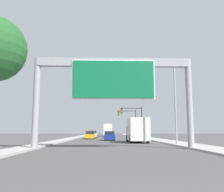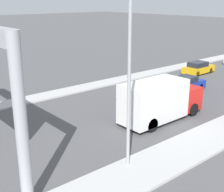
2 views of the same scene
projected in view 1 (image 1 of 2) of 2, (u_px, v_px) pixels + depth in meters
sidewalk_right at (139, 137)px, 62.18m from camera, size 3.00×120.00×0.15m
median_strip_left at (79, 137)px, 61.79m from camera, size 2.00×120.00×0.15m
sign_gantry at (113, 80)px, 21.09m from camera, size 13.43×0.73×7.65m
car_near_right at (109, 136)px, 40.18m from camera, size 1.73×4.23×1.46m
car_mid_left at (93, 134)px, 56.51m from camera, size 1.78×4.61×1.53m
car_far_right at (90, 135)px, 47.17m from camera, size 1.76×4.37×1.47m
truck_box_primary at (108, 130)px, 71.34m from camera, size 2.35×8.59×3.44m
truck_box_secondary at (137, 130)px, 32.57m from camera, size 2.37×7.11×3.11m
traffic_light_near_intersection at (135, 117)px, 50.84m from camera, size 4.57×0.32×6.43m
traffic_light_mid_block at (130, 119)px, 60.75m from camera, size 4.65×0.32×6.64m
street_lamp_right at (172, 94)px, 26.90m from camera, size 2.53×0.28×9.29m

